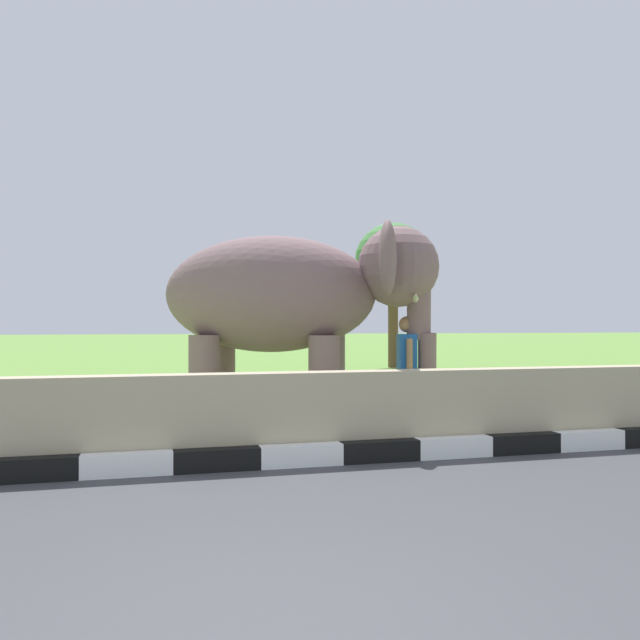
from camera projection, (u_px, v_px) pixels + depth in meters
striped_curb at (173, 463)px, 6.76m from camera, size 16.20×0.20×0.24m
barrier_parapet at (379, 414)px, 7.66m from camera, size 28.00×0.36×1.00m
elephant at (294, 297)px, 9.60m from camera, size 4.05×3.13×2.95m
person_handler at (407, 367)px, 9.47m from camera, size 0.33×0.63×1.66m
tree_distant at (393, 262)px, 23.81m from camera, size 2.76×2.76×5.22m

